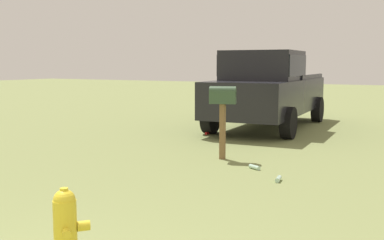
% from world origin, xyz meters
% --- Properties ---
extents(fire_hydrant, '(0.33, 0.33, 0.71)m').
position_xyz_m(fire_hydrant, '(1.40, 0.31, 0.34)').
color(fire_hydrant, yellow).
rests_on(fire_hydrant, ground).
extents(mailbox, '(0.34, 0.52, 1.35)m').
position_xyz_m(mailbox, '(6.27, 1.13, 1.07)').
color(mailbox, brown).
rests_on(mailbox, ground).
extents(pickup_truck, '(5.55, 2.50, 2.09)m').
position_xyz_m(pickup_truck, '(10.68, 1.85, 1.11)').
color(pickup_truck, black).
rests_on(pickup_truck, ground).
extents(litter_can_by_mailbox, '(0.12, 0.07, 0.07)m').
position_xyz_m(litter_can_by_mailbox, '(8.81, 2.74, 0.03)').
color(litter_can_by_mailbox, red).
rests_on(litter_can_by_mailbox, ground).
extents(litter_bottle_far_scatter, '(0.16, 0.23, 0.07)m').
position_xyz_m(litter_bottle_far_scatter, '(5.76, 0.29, 0.04)').
color(litter_bottle_far_scatter, '#B2D8BF').
rests_on(litter_bottle_far_scatter, ground).
extents(litter_bottle_midfield_a, '(0.23, 0.11, 0.07)m').
position_xyz_m(litter_bottle_midfield_a, '(5.17, -0.32, 0.04)').
color(litter_bottle_midfield_a, '#B2D8BF').
rests_on(litter_bottle_midfield_a, ground).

